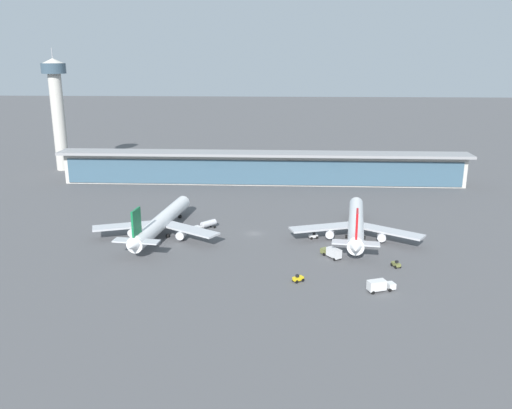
# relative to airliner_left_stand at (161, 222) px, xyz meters

# --- Properties ---
(ground_plane) EXTENTS (1200.00, 1200.00, 0.00)m
(ground_plane) POSITION_rel_airliner_left_stand_xyz_m (30.73, 3.72, -4.69)
(ground_plane) COLOR #515154
(airliner_left_stand) EXTENTS (42.75, 55.96, 14.90)m
(airliner_left_stand) POSITION_rel_airliner_left_stand_xyz_m (0.00, 0.00, 0.00)
(airliner_left_stand) COLOR white
(airliner_left_stand) RESTS_ON ground
(airliner_centre_stand) EXTENTS (42.68, 55.93, 14.90)m
(airliner_centre_stand) POSITION_rel_airliner_left_stand_xyz_m (64.18, 1.56, 0.00)
(airliner_centre_stand) COLOR white
(airliner_centre_stand) RESTS_ON ground
(service_truck_near_nose_olive) EXTENTS (6.09, 7.29, 3.10)m
(service_truck_near_nose_olive) POSITION_rel_airliner_left_stand_xyz_m (54.94, -17.00, -3.00)
(service_truck_near_nose_olive) COLOR olive
(service_truck_near_nose_olive) RESTS_ON ground
(service_truck_under_wing_white) EXTENTS (3.30, 2.68, 2.05)m
(service_truck_under_wing_white) POSITION_rel_airliner_left_stand_xyz_m (50.30, -0.26, -3.82)
(service_truck_under_wing_white) COLOR silver
(service_truck_under_wing_white) RESTS_ON ground
(service_truck_mid_apron_yellow) EXTENTS (3.32, 3.06, 2.05)m
(service_truck_mid_apron_yellow) POSITION_rel_airliner_left_stand_xyz_m (44.45, -34.69, -3.82)
(service_truck_mid_apron_yellow) COLOR yellow
(service_truck_mid_apron_yellow) RESTS_ON ground
(service_truck_by_tail_white) EXTENTS (7.53, 7.81, 2.95)m
(service_truck_by_tail_white) POSITION_rel_airliner_left_stand_xyz_m (13.92, 7.27, -2.99)
(service_truck_by_tail_white) COLOR silver
(service_truck_by_tail_white) RESTS_ON ground
(service_truck_on_taxiway_white) EXTENTS (7.65, 4.66, 3.10)m
(service_truck_on_taxiway_white) POSITION_rel_airliner_left_stand_xyz_m (64.88, -39.67, -3.00)
(service_truck_on_taxiway_white) COLOR silver
(service_truck_on_taxiway_white) RESTS_ON ground
(service_truck_at_far_stand_olive) EXTENTS (2.66, 3.29, 2.05)m
(service_truck_at_far_stand_olive) POSITION_rel_airliner_left_stand_xyz_m (72.37, -23.33, -3.82)
(service_truck_at_far_stand_olive) COLOR olive
(service_truck_at_far_stand_olive) RESTS_ON ground
(terminal_building) EXTENTS (186.98, 12.80, 15.20)m
(terminal_building) POSITION_rel_airliner_left_stand_xyz_m (30.73, 74.29, 3.17)
(terminal_building) COLOR beige
(terminal_building) RESTS_ON ground
(control_tower) EXTENTS (12.00, 12.00, 61.25)m
(control_tower) POSITION_rel_airliner_left_stand_xyz_m (-74.52, 101.12, 28.84)
(control_tower) COLOR beige
(control_tower) RESTS_ON ground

